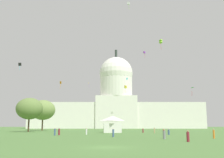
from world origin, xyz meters
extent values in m
plane|color=#4C7538|center=(0.00, 0.00, 0.00)|extent=(800.00, 800.00, 0.00)
cube|color=silver|center=(-28.15, 171.33, 9.31)|extent=(63.54, 21.46, 18.62)
cube|color=silver|center=(35.39, 171.33, 9.31)|extent=(63.54, 21.46, 18.62)
cube|color=silver|center=(3.62, 171.33, 11.67)|extent=(29.75, 23.60, 23.34)
cylinder|color=silver|center=(3.62, 171.33, 32.30)|extent=(24.13, 24.13, 17.92)
sphere|color=silver|center=(3.62, 171.33, 41.25)|extent=(25.22, 25.22, 25.22)
cylinder|color=#2D3833|center=(3.62, 171.33, 56.90)|extent=(1.80, 1.80, 6.06)
cube|color=white|center=(0.59, 57.27, 1.44)|extent=(5.80, 5.96, 2.88)
pyramid|color=white|center=(0.59, 57.27, 4.48)|extent=(6.09, 6.25, 1.61)
cylinder|color=#4C3823|center=(-30.71, 92.16, 3.22)|extent=(0.62, 0.62, 6.44)
ellipsoid|color=olive|center=(-30.71, 92.16, 9.13)|extent=(11.16, 10.76, 8.98)
cylinder|color=#42301E|center=(-28.79, 65.99, 2.92)|extent=(0.54, 0.54, 5.84)
ellipsoid|color=olive|center=(-28.79, 65.99, 8.12)|extent=(10.08, 8.81, 7.61)
cylinder|color=tan|center=(12.91, 50.44, 0.72)|extent=(0.49, 0.49, 1.44)
sphere|color=#A37556|center=(12.91, 50.44, 1.55)|extent=(0.29, 0.29, 0.21)
cylinder|color=maroon|center=(10.25, 56.59, 0.62)|extent=(0.52, 0.52, 1.25)
sphere|color=tan|center=(10.25, 56.59, 1.35)|extent=(0.29, 0.29, 0.21)
cylinder|color=maroon|center=(11.15, 9.22, 0.68)|extent=(0.47, 0.47, 1.35)
sphere|color=#A37556|center=(11.15, 9.22, 1.48)|extent=(0.30, 0.30, 0.26)
cylinder|color=gray|center=(9.32, 17.04, 0.69)|extent=(0.61, 0.61, 1.39)
sphere|color=#A37556|center=(9.32, 17.04, 1.51)|extent=(0.34, 0.34, 0.24)
cylinder|color=orange|center=(18.39, 18.83, 0.72)|extent=(0.43, 0.43, 1.45)
sphere|color=tan|center=(18.39, 18.83, 1.57)|extent=(0.32, 0.32, 0.24)
cylinder|color=#3D5684|center=(14.46, 37.96, 0.62)|extent=(0.57, 0.57, 1.24)
sphere|color=beige|center=(14.46, 37.96, 1.34)|extent=(0.30, 0.30, 0.22)
cylinder|color=#3D5684|center=(0.73, 24.97, 0.74)|extent=(0.44, 0.44, 1.48)
sphere|color=beige|center=(0.73, 24.97, 1.59)|extent=(0.26, 0.26, 0.21)
cylinder|color=silver|center=(-5.91, 38.87, 0.69)|extent=(0.50, 0.50, 1.38)
sphere|color=tan|center=(-5.91, 38.87, 1.50)|extent=(0.30, 0.30, 0.23)
cylinder|color=red|center=(13.74, 40.52, 0.63)|extent=(0.43, 0.43, 1.26)
sphere|color=tan|center=(13.74, 40.52, 1.37)|extent=(0.24, 0.24, 0.22)
cylinder|color=#3D5684|center=(-12.58, 33.08, 0.76)|extent=(0.38, 0.38, 1.52)
sphere|color=tan|center=(-12.58, 33.08, 1.62)|extent=(0.23, 0.23, 0.21)
cylinder|color=maroon|center=(-11.93, 34.71, 0.72)|extent=(0.62, 0.62, 1.43)
sphere|color=brown|center=(-11.93, 34.71, 1.53)|extent=(0.29, 0.29, 0.20)
cube|color=gold|center=(-12.12, 113.29, 24.69)|extent=(0.47, 0.73, 0.98)
cylinder|color=purple|center=(-11.94, 113.29, 23.38)|extent=(0.10, 0.22, 1.68)
cube|color=white|center=(7.78, 81.48, 55.14)|extent=(1.18, 1.13, 0.59)
cube|color=white|center=(7.78, 81.48, 55.69)|extent=(1.18, 1.13, 0.59)
cylinder|color=#8CD133|center=(7.97, 81.48, 53.80)|extent=(0.12, 0.19, 2.28)
cube|color=purple|center=(16.63, 100.03, 37.94)|extent=(1.16, 1.15, 0.49)
cube|color=purple|center=(16.63, 100.03, 38.43)|extent=(1.16, 1.15, 0.49)
cylinder|color=red|center=(16.77, 100.03, 36.61)|extent=(0.27, 0.40, 2.29)
cube|color=#33BCDB|center=(10.50, 146.29, 32.88)|extent=(0.99, 0.59, 1.49)
cube|color=orange|center=(-19.27, 72.33, 18.50)|extent=(0.75, 0.66, 1.02)
cylinder|color=orange|center=(-19.32, 72.33, 17.07)|extent=(0.34, 0.23, 1.88)
pyramid|color=green|center=(26.30, 57.31, 14.17)|extent=(0.73, 1.70, 0.18)
cylinder|color=red|center=(26.51, 57.33, 12.50)|extent=(0.19, 0.31, 1.61)
cube|color=#8CD133|center=(18.82, 67.54, 33.07)|extent=(1.36, 1.39, 0.76)
cube|color=#8CD133|center=(18.82, 67.54, 33.76)|extent=(1.36, 1.39, 0.76)
cylinder|color=red|center=(18.85, 67.54, 31.58)|extent=(0.21, 0.16, 2.55)
cube|color=yellow|center=(7.42, 105.89, 21.29)|extent=(1.47, 1.45, 0.63)
cube|color=yellow|center=(7.42, 105.89, 22.05)|extent=(1.47, 1.45, 0.63)
cylinder|color=gold|center=(7.25, 105.89, 19.85)|extent=(0.11, 0.20, 2.42)
cube|color=black|center=(-33.51, 67.01, 24.46)|extent=(0.98, 0.83, 1.26)
cylinder|color=#33BCDB|center=(-33.46, 67.01, 23.03)|extent=(0.15, 0.22, 1.73)
camera|label=1|loc=(0.48, -29.12, 2.29)|focal=42.93mm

